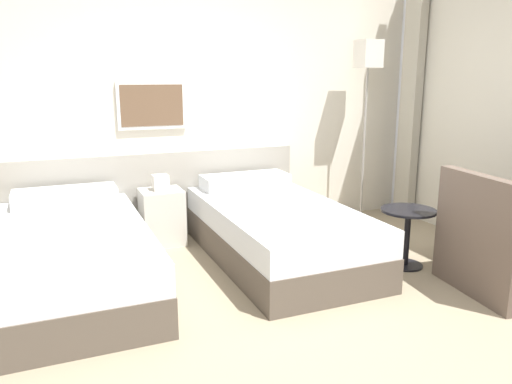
% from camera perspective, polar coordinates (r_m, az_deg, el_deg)
% --- Properties ---
extents(ground_plane, '(16.00, 16.00, 0.00)m').
position_cam_1_polar(ground_plane, '(3.45, 6.73, -13.58)').
color(ground_plane, gray).
extents(wall_headboard, '(10.00, 0.10, 2.70)m').
position_cam_1_polar(wall_headboard, '(4.99, -5.22, 10.24)').
color(wall_headboard, beige).
rests_on(wall_headboard, ground_plane).
extents(bed_near_door, '(1.05, 1.99, 0.61)m').
position_cam_1_polar(bed_near_door, '(3.93, -20.16, -6.98)').
color(bed_near_door, brown).
rests_on(bed_near_door, ground_plane).
extents(bed_near_window, '(1.05, 1.99, 0.61)m').
position_cam_1_polar(bed_near_window, '(4.30, 2.37, -4.44)').
color(bed_near_window, brown).
rests_on(bed_near_window, ground_plane).
extents(nightstand, '(0.38, 0.35, 0.66)m').
position_cam_1_polar(nightstand, '(4.74, -10.70, -2.68)').
color(nightstand, beige).
rests_on(nightstand, ground_plane).
extents(floor_lamp, '(0.24, 0.24, 1.90)m').
position_cam_1_polar(floor_lamp, '(5.37, 12.63, 13.32)').
color(floor_lamp, '#9E9993').
rests_on(floor_lamp, ground_plane).
extents(side_table, '(0.45, 0.45, 0.49)m').
position_cam_1_polar(side_table, '(4.28, 16.93, -3.78)').
color(side_table, black).
rests_on(side_table, ground_plane).
extents(armchair, '(0.84, 0.88, 0.88)m').
position_cam_1_polar(armchair, '(4.11, 26.89, -6.09)').
color(armchair, brown).
rests_on(armchair, ground_plane).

